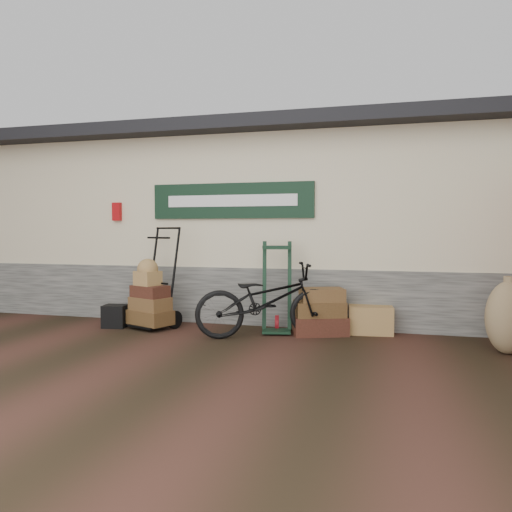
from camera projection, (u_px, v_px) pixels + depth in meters
The scene contains 9 objects.
ground at pixel (231, 339), 6.86m from camera, with size 80.00×80.00×0.00m, color black.
station_building at pixel (275, 224), 9.42m from camera, with size 14.40×4.10×3.20m.
porter_trolley at pixel (159, 276), 7.65m from camera, with size 0.79×0.59×1.57m, color black, non-canonical shape.
green_barrow at pixel (277, 287), 7.24m from camera, with size 0.48×0.40×1.32m, color black, non-canonical shape.
suitcase_stack at pixel (320, 311), 7.13m from camera, with size 0.76×0.48×0.67m, color #3A1E12, non-canonical shape.
wicker_hamper at pixel (370, 320), 7.19m from camera, with size 0.62×0.40×0.40m, color olive.
black_trunk at pixel (115, 316), 7.66m from camera, with size 0.34×0.29×0.34m, color black.
bicycle at pixel (267, 296), 6.89m from camera, with size 1.99×0.69×1.16m, color black.
burlap_sack_left at pixel (509, 318), 5.99m from camera, with size 0.55×0.46×0.89m, color olive.
Camera 1 is at (2.10, -6.47, 1.50)m, focal length 35.00 mm.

